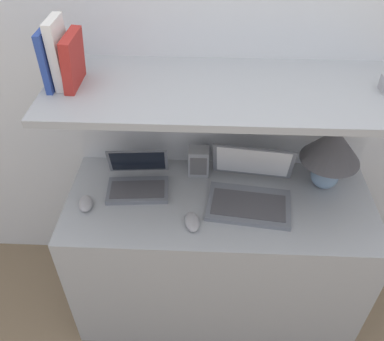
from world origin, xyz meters
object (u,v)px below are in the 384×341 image
(router_box, at_px, (199,161))
(laptop_large, at_px, (250,190))
(book_blue, at_px, (50,57))
(book_red, at_px, (73,60))
(book_white, at_px, (59,53))
(second_mouse, at_px, (86,203))
(table_lamp, at_px, (332,149))
(computer_mouse, at_px, (192,222))
(laptop_small, at_px, (138,181))

(router_box, bearing_deg, laptop_large, -35.84)
(book_blue, xyz_separation_m, book_red, (0.08, 0.00, -0.01))
(book_blue, bearing_deg, book_white, 0.00)
(laptop_large, relative_size, second_mouse, 3.63)
(table_lamp, height_order, book_blue, book_blue)
(computer_mouse, height_order, book_white, book_white)
(laptop_large, xyz_separation_m, book_blue, (-0.74, 0.05, 0.56))
(table_lamp, distance_m, laptop_small, 0.83)
(table_lamp, height_order, laptop_large, table_lamp)
(laptop_large, bearing_deg, book_blue, 176.42)
(computer_mouse, bearing_deg, book_white, 156.32)
(laptop_large, distance_m, book_red, 0.86)
(computer_mouse, bearing_deg, table_lamp, 24.59)
(laptop_small, bearing_deg, table_lamp, 3.32)
(book_white, bearing_deg, book_red, 0.00)
(laptop_large, relative_size, book_red, 2.01)
(table_lamp, xyz_separation_m, book_blue, (-1.07, -0.05, 0.41))
(second_mouse, bearing_deg, book_white, 99.29)
(laptop_large, bearing_deg, computer_mouse, -146.07)
(laptop_small, xyz_separation_m, book_white, (-0.22, -0.01, 0.59))
(computer_mouse, relative_size, second_mouse, 1.12)
(second_mouse, bearing_deg, book_blue, 113.44)
(book_red, bearing_deg, laptop_small, 2.15)
(router_box, height_order, book_red, book_red)
(laptop_small, relative_size, router_box, 2.08)
(table_lamp, bearing_deg, laptop_small, -176.68)
(router_box, bearing_deg, laptop_small, -157.75)
(table_lamp, height_order, computer_mouse, table_lamp)
(computer_mouse, relative_size, router_box, 0.87)
(second_mouse, height_order, book_blue, book_blue)
(book_red, bearing_deg, router_box, 14.52)
(computer_mouse, relative_size, book_white, 0.49)
(second_mouse, xyz_separation_m, book_blue, (-0.05, 0.12, 0.59))
(computer_mouse, height_order, router_box, router_box)
(second_mouse, relative_size, book_blue, 0.50)
(table_lamp, relative_size, computer_mouse, 2.58)
(computer_mouse, bearing_deg, book_red, 154.16)
(router_box, relative_size, book_white, 0.57)
(laptop_large, height_order, computer_mouse, laptop_large)
(laptop_large, distance_m, book_blue, 0.93)
(table_lamp, relative_size, router_box, 2.24)
(laptop_small, relative_size, computer_mouse, 2.40)
(book_blue, distance_m, book_white, 0.04)
(second_mouse, relative_size, router_box, 0.77)
(book_blue, bearing_deg, second_mouse, -66.56)
(laptop_large, height_order, book_blue, book_blue)
(book_blue, bearing_deg, laptop_small, 1.50)
(table_lamp, relative_size, book_white, 1.26)
(book_blue, height_order, book_white, book_white)
(laptop_large, height_order, book_red, book_red)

